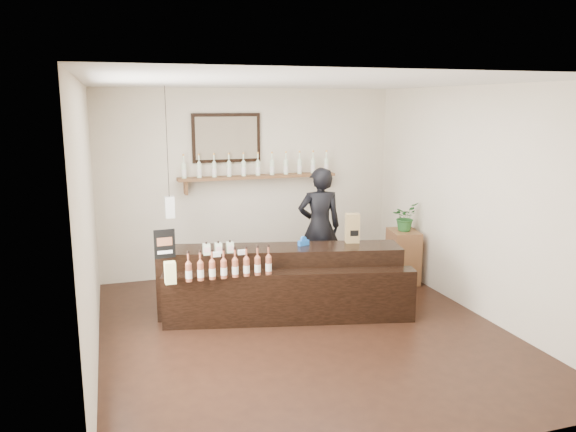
# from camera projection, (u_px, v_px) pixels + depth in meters

# --- Properties ---
(ground) EXTENTS (5.00, 5.00, 0.00)m
(ground) POSITION_uv_depth(u_px,v_px,m) (303.00, 331.00, 6.47)
(ground) COLOR black
(ground) RESTS_ON ground
(room_shell) EXTENTS (5.00, 5.00, 5.00)m
(room_shell) POSITION_uv_depth(u_px,v_px,m) (304.00, 185.00, 6.14)
(room_shell) COLOR beige
(room_shell) RESTS_ON ground
(back_wall_decor) EXTENTS (2.66, 0.96, 1.69)m
(back_wall_decor) POSITION_uv_depth(u_px,v_px,m) (241.00, 160.00, 8.29)
(back_wall_decor) COLOR brown
(back_wall_decor) RESTS_ON ground
(counter) EXTENTS (3.03, 1.46, 0.98)m
(counter) POSITION_uv_depth(u_px,v_px,m) (282.00, 284.00, 6.92)
(counter) COLOR black
(counter) RESTS_ON ground
(promo_sign) EXTENTS (0.24, 0.04, 0.34)m
(promo_sign) POSITION_uv_depth(u_px,v_px,m) (165.00, 244.00, 6.42)
(promo_sign) COLOR black
(promo_sign) RESTS_ON counter
(paper_bag) EXTENTS (0.20, 0.16, 0.37)m
(paper_bag) POSITION_uv_depth(u_px,v_px,m) (352.00, 228.00, 7.14)
(paper_bag) COLOR olive
(paper_bag) RESTS_ON counter
(tape_dispenser) EXTENTS (0.15, 0.10, 0.12)m
(tape_dispenser) POSITION_uv_depth(u_px,v_px,m) (303.00, 242.00, 7.01)
(tape_dispenser) COLOR #1956B3
(tape_dispenser) RESTS_ON counter
(side_cabinet) EXTENTS (0.47, 0.59, 0.77)m
(side_cabinet) POSITION_uv_depth(u_px,v_px,m) (403.00, 256.00, 8.21)
(side_cabinet) COLOR brown
(side_cabinet) RESTS_ON ground
(potted_plant) EXTENTS (0.48, 0.47, 0.41)m
(potted_plant) POSITION_uv_depth(u_px,v_px,m) (405.00, 217.00, 8.09)
(potted_plant) COLOR #245B25
(potted_plant) RESTS_ON side_cabinet
(shopkeeper) EXTENTS (0.76, 0.55, 1.93)m
(shopkeeper) POSITION_uv_depth(u_px,v_px,m) (320.00, 219.00, 7.96)
(shopkeeper) COLOR black
(shopkeeper) RESTS_ON ground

